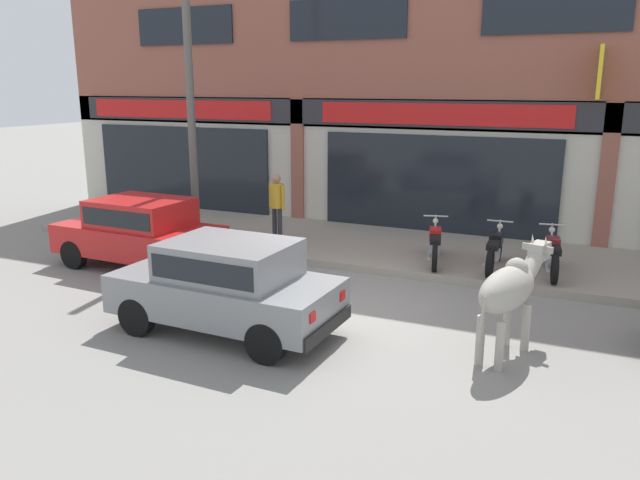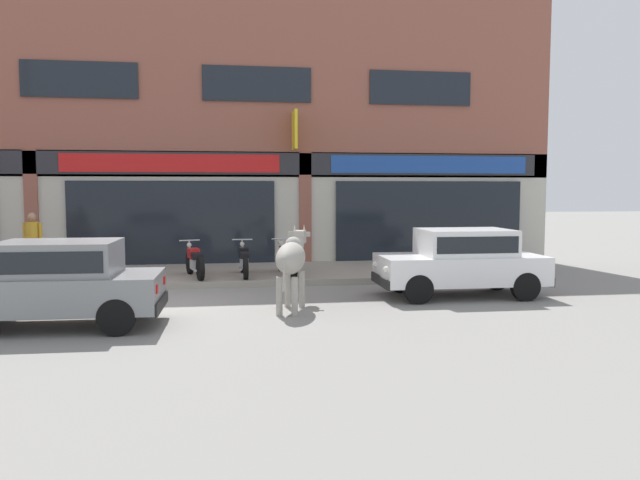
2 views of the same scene
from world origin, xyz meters
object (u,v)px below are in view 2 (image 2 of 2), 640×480
at_px(car_1, 55,280).
at_px(motorcycle_0, 195,261).
at_px(cow, 292,258).
at_px(motorcycle_1, 244,260).
at_px(pedestrian, 33,238).
at_px(car_2, 462,259).
at_px(motorcycle_2, 287,259).

bearing_deg(car_1, motorcycle_0, 65.74).
distance_m(cow, motorcycle_1, 3.88).
relative_size(cow, car_1, 0.57).
height_order(cow, pedestrian, pedestrian).
xyz_separation_m(motorcycle_1, pedestrian, (-4.99, 0.16, 0.60)).
bearing_deg(car_2, motorcycle_2, 140.32).
bearing_deg(cow, pedestrian, 145.75).
distance_m(cow, motorcycle_0, 4.26).
height_order(car_1, pedestrian, pedestrian).
xyz_separation_m(car_2, motorcycle_0, (-5.79, 2.77, -0.27)).
xyz_separation_m(cow, motorcycle_2, (0.30, 3.87, -0.46)).
distance_m(car_1, motorcycle_0, 5.08).
relative_size(motorcycle_0, pedestrian, 1.11).
relative_size(cow, motorcycle_2, 1.16).
bearing_deg(cow, car_2, 14.32).
bearing_deg(car_2, motorcycle_0, 154.43).
relative_size(cow, car_2, 0.58).
distance_m(motorcycle_2, pedestrian, 6.11).
distance_m(cow, car_1, 4.17).
bearing_deg(car_1, car_2, 13.25).
relative_size(motorcycle_0, motorcycle_2, 0.99).
bearing_deg(pedestrian, motorcycle_1, -1.84).
distance_m(motorcycle_1, pedestrian, 5.03).
relative_size(cow, motorcycle_1, 1.16).
xyz_separation_m(motorcycle_0, pedestrian, (-3.79, 0.19, 0.60)).
bearing_deg(car_2, cow, -165.68).
bearing_deg(motorcycle_2, pedestrian, 179.44).
bearing_deg(cow, motorcycle_1, 101.73).
distance_m(motorcycle_0, pedestrian, 3.84).
height_order(cow, car_1, cow).
height_order(car_2, pedestrian, pedestrian).
height_order(motorcycle_0, motorcycle_1, same).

